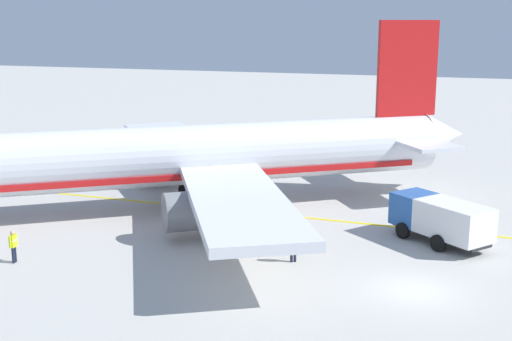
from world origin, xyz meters
The scene contains 6 objects.
airliner_foreground centered at (8.74, 15.89, 3.39)m, with size 30.51×35.73×11.90m.
service_truck_fuel centered at (7.22, -0.45, 1.41)m, with size 5.23×5.87×2.40m.
crew_marshaller centered at (-3.02, 19.39, 0.98)m, with size 0.62×0.29×1.67m.
crew_loader_left centered at (1.72, 6.22, 1.02)m, with size 0.44×0.54×1.73m.
crew_loader_right centered at (3.77, 6.99, 1.01)m, with size 0.37×0.60×1.71m.
apron_guide_line centered at (9.39, 11.35, 0.01)m, with size 0.30×60.00×0.01m, color yellow.
Camera 1 is at (-29.14, -2.66, 11.89)m, focal length 47.26 mm.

